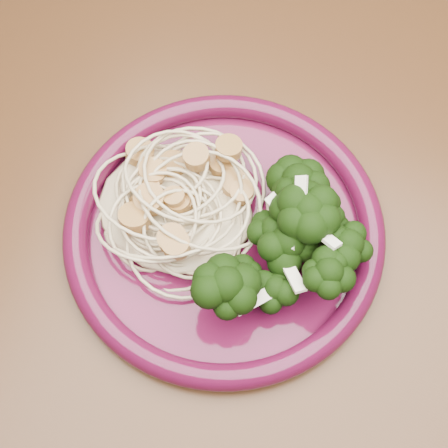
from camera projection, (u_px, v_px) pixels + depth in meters
dining_table at (310, 369)px, 0.58m from camera, size 1.20×0.80×0.75m
dinner_plate at (224, 229)px, 0.52m from camera, size 0.27×0.27×0.02m
spaghetti_pile at (174, 204)px, 0.52m from camera, size 0.14×0.12×0.03m
scallop_cluster at (171, 182)px, 0.49m from camera, size 0.13×0.13×0.04m
broccoli_pile at (288, 243)px, 0.49m from camera, size 0.10×0.16×0.05m
onion_garnish at (292, 225)px, 0.46m from camera, size 0.07×0.10×0.05m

